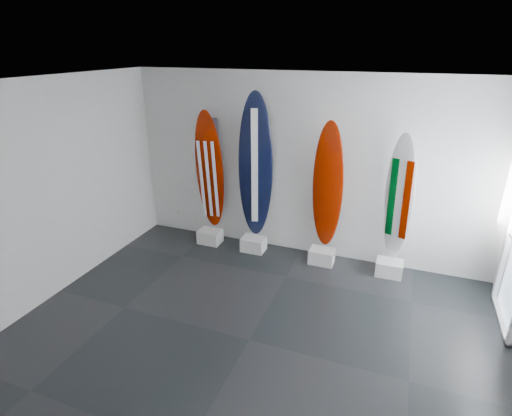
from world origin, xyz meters
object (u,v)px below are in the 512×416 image
at_px(surfboard_usa, 210,172).
at_px(surfboard_navy, 256,168).
at_px(surfboard_swiss, 328,187).
at_px(surfboard_italy, 399,199).

bearing_deg(surfboard_usa, surfboard_navy, -8.38).
height_order(surfboard_navy, surfboard_swiss, surfboard_navy).
xyz_separation_m(surfboard_navy, surfboard_swiss, (1.21, 0.00, -0.19)).
bearing_deg(surfboard_usa, surfboard_italy, -8.38).
height_order(surfboard_swiss, surfboard_italy, surfboard_swiss).
xyz_separation_m(surfboard_usa, surfboard_navy, (0.85, 0.00, 0.16)).
distance_m(surfboard_swiss, surfboard_italy, 1.07).
height_order(surfboard_usa, surfboard_italy, surfboard_usa).
bearing_deg(surfboard_navy, surfboard_italy, -17.25).
bearing_deg(surfboard_italy, surfboard_navy, -158.37).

